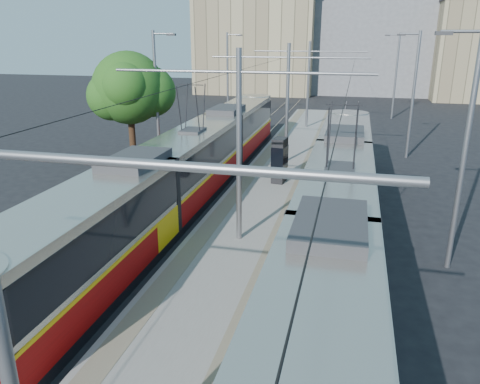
# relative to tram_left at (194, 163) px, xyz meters

# --- Properties ---
(platform) EXTENTS (4.00, 50.00, 0.30)m
(platform) POSITION_rel_tram_left_xyz_m (3.60, 3.82, -1.56)
(platform) COLOR gray
(platform) RESTS_ON ground
(tactile_strip_left) EXTENTS (0.70, 50.00, 0.01)m
(tactile_strip_left) POSITION_rel_tram_left_xyz_m (2.15, 3.82, -1.40)
(tactile_strip_left) COLOR gray
(tactile_strip_left) RESTS_ON platform
(tactile_strip_right) EXTENTS (0.70, 50.00, 0.01)m
(tactile_strip_right) POSITION_rel_tram_left_xyz_m (5.05, 3.82, -1.40)
(tactile_strip_right) COLOR gray
(tactile_strip_right) RESTS_ON platform
(rails) EXTENTS (8.71, 70.00, 0.03)m
(rails) POSITION_rel_tram_left_xyz_m (3.60, 3.82, -1.69)
(rails) COLOR gray
(rails) RESTS_ON ground
(tram_left) EXTENTS (2.43, 31.18, 5.50)m
(tram_left) POSITION_rel_tram_left_xyz_m (0.00, 0.00, 0.00)
(tram_left) COLOR black
(tram_left) RESTS_ON ground
(tram_right) EXTENTS (2.43, 27.84, 5.50)m
(tram_right) POSITION_rel_tram_left_xyz_m (7.20, -5.16, 0.15)
(tram_right) COLOR black
(tram_right) RESTS_ON ground
(catenary) EXTENTS (9.20, 70.00, 7.00)m
(catenary) POSITION_rel_tram_left_xyz_m (3.60, 0.97, 2.82)
(catenary) COLOR slate
(catenary) RESTS_ON platform
(street_lamps) EXTENTS (15.18, 38.22, 8.00)m
(street_lamps) POSITION_rel_tram_left_xyz_m (3.60, 7.82, 2.48)
(street_lamps) COLOR slate
(street_lamps) RESTS_ON ground
(shelter) EXTENTS (0.77, 1.13, 2.36)m
(shelter) POSITION_rel_tram_left_xyz_m (3.91, 2.45, -0.17)
(shelter) COLOR black
(shelter) RESTS_ON platform
(tree) EXTENTS (4.74, 4.38, 6.89)m
(tree) POSITION_rel_tram_left_xyz_m (-5.35, 4.96, 2.95)
(tree) COLOR #382314
(tree) RESTS_ON ground
(building_left) EXTENTS (16.32, 12.24, 14.17)m
(building_left) POSITION_rel_tram_left_xyz_m (-6.40, 46.82, 5.39)
(building_left) COLOR tan
(building_left) RESTS_ON ground
(building_centre) EXTENTS (18.36, 14.28, 15.51)m
(building_centre) POSITION_rel_tram_left_xyz_m (9.60, 50.82, 6.06)
(building_centre) COLOR gray
(building_centre) RESTS_ON ground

